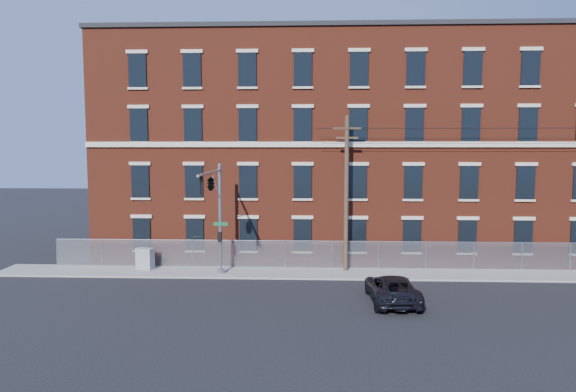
# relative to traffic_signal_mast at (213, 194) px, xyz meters

# --- Properties ---
(ground) EXTENTS (140.00, 140.00, 0.00)m
(ground) POSITION_rel_traffic_signal_mast_xyz_m (6.00, -2.18, -5.39)
(ground) COLOR black
(ground) RESTS_ON ground
(sidewalk) EXTENTS (65.00, 3.00, 0.12)m
(sidewalk) POSITION_rel_traffic_signal_mast_xyz_m (18.00, 2.82, -5.33)
(sidewalk) COLOR gray
(sidewalk) RESTS_ON ground
(mill_building) EXTENTS (55.30, 14.32, 16.30)m
(mill_building) POSITION_rel_traffic_signal_mast_xyz_m (18.00, 11.75, 2.76)
(mill_building) COLOR maroon
(mill_building) RESTS_ON ground
(chain_link_fence) EXTENTS (59.06, 0.06, 1.85)m
(chain_link_fence) POSITION_rel_traffic_signal_mast_xyz_m (18.00, 4.12, -4.33)
(chain_link_fence) COLOR #A5A8AD
(chain_link_fence) RESTS_ON ground
(traffic_signal_mast) EXTENTS (0.90, 6.75, 7.00)m
(traffic_signal_mast) POSITION_rel_traffic_signal_mast_xyz_m (0.00, 0.00, 0.00)
(traffic_signal_mast) COLOR #9EA0A5
(traffic_signal_mast) RESTS_ON ground
(utility_pole_near) EXTENTS (1.80, 0.28, 10.00)m
(utility_pole_near) POSITION_rel_traffic_signal_mast_xyz_m (8.00, 3.42, -0.05)
(utility_pole_near) COLOR #4C3926
(utility_pole_near) RESTS_ON ground
(pickup_truck) EXTENTS (2.56, 5.25, 1.44)m
(pickup_truck) POSITION_rel_traffic_signal_mast_xyz_m (10.02, -3.11, -4.67)
(pickup_truck) COLOR black
(pickup_truck) RESTS_ON ground
(utility_cabinet) EXTENTS (1.24, 0.88, 1.40)m
(utility_cabinet) POSITION_rel_traffic_signal_mast_xyz_m (-5.16, 3.22, -4.57)
(utility_cabinet) COLOR gray
(utility_cabinet) RESTS_ON sidewalk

